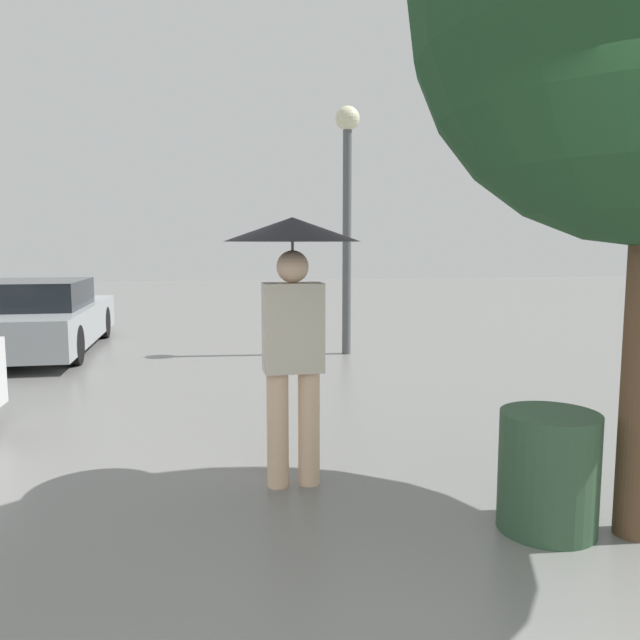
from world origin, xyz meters
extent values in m
cylinder|color=beige|center=(-0.02, 3.21, 0.42)|extent=(0.16, 0.16, 0.83)
cylinder|color=beige|center=(0.20, 3.21, 0.42)|extent=(0.16, 0.16, 0.83)
cube|color=beige|center=(0.09, 3.21, 1.14)|extent=(0.42, 0.24, 0.62)
sphere|color=beige|center=(0.09, 3.21, 1.57)|extent=(0.23, 0.23, 0.23)
cylinder|color=#515456|center=(0.09, 3.21, 1.41)|extent=(0.02, 0.02, 0.66)
cone|color=black|center=(0.09, 3.21, 1.82)|extent=(0.95, 0.95, 0.17)
cube|color=#9EA3A8|center=(-3.13, 9.63, 0.45)|extent=(1.74, 4.35, 0.58)
cube|color=black|center=(-3.13, 9.41, 0.95)|extent=(1.48, 1.96, 0.43)
cylinder|color=black|center=(-3.91, 10.98, 0.29)|extent=(0.18, 0.58, 0.58)
cylinder|color=black|center=(-2.35, 10.98, 0.29)|extent=(0.18, 0.58, 0.58)
cylinder|color=black|center=(-2.35, 8.28, 0.29)|extent=(0.18, 0.58, 0.58)
cylinder|color=#515456|center=(1.71, 8.47, 1.76)|extent=(0.14, 0.14, 3.52)
sphere|color=beige|center=(1.71, 8.47, 3.64)|extent=(0.37, 0.37, 0.37)
cylinder|color=#2D4C33|center=(1.50, 2.23, 0.36)|extent=(0.59, 0.59, 0.72)
camera|label=1|loc=(-0.53, -1.07, 1.72)|focal=35.00mm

